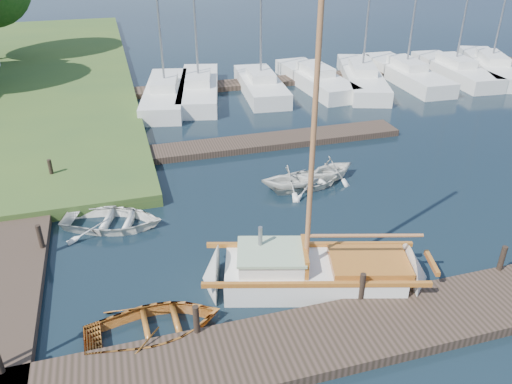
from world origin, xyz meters
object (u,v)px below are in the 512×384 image
object	(u,v)px
marina_boat_2	(261,84)
marina_boat_6	(454,69)
marina_boat_5	(406,72)
mooring_post_4	(40,236)
tender_b	(290,177)
tender_c	(308,178)
marina_boat_3	(315,78)
mooring_post_5	(51,169)
marina_boat_4	(362,76)
marina_boat_0	(165,92)
mooring_post_1	(196,319)
mooring_post_3	(502,258)
marina_boat_7	(491,65)
dinghy	(154,323)
marina_boat_1	(199,87)
mooring_post_2	(362,286)
tender_a	(112,218)
sailboat	(318,274)
tender_d	(332,167)

from	to	relation	value
marina_boat_2	marina_boat_6	world-z (taller)	marina_boat_2
marina_boat_5	mooring_post_4	bearing A→B (deg)	125.70
tender_b	marina_boat_6	xyz separation A→B (m)	(16.13, 12.18, -0.03)
tender_c	marina_boat_3	distance (m)	13.73
mooring_post_5	marina_boat_4	size ratio (longest dim) A/B	0.07
marina_boat_0	marina_boat_2	size ratio (longest dim) A/B	0.97
mooring_post_1	tender_b	size ratio (longest dim) A/B	0.36
mooring_post_3	marina_boat_7	world-z (taller)	marina_boat_7
mooring_post_1	marina_boat_2	size ratio (longest dim) A/B	0.07
dinghy	tender_b	xyz separation A→B (m)	(5.93, 6.30, 0.23)
marina_boat_3	marina_boat_1	bearing A→B (deg)	85.62
mooring_post_1	marina_boat_1	distance (m)	20.11
marina_boat_4	marina_boat_1	bearing A→B (deg)	105.56
marina_boat_5	marina_boat_6	distance (m)	3.57
mooring_post_2	marina_boat_3	xyz separation A→B (m)	(6.71, 19.65, -0.12)
mooring_post_5	mooring_post_2	bearing A→B (deg)	-49.64
marina_boat_3	marina_boat_6	size ratio (longest dim) A/B	1.28
mooring_post_5	tender_a	world-z (taller)	mooring_post_5
mooring_post_1	marina_boat_3	distance (m)	22.63
mooring_post_5	marina_boat_5	xyz separation A→B (m)	(21.49, 9.26, -0.13)
dinghy	marina_boat_2	size ratio (longest dim) A/B	0.32
marina_boat_3	marina_boat_7	xyz separation A→B (m)	(12.80, -0.56, -0.00)
mooring_post_1	marina_boat_3	xyz separation A→B (m)	(11.21, 19.65, -0.12)
mooring_post_3	marina_boat_5	xyz separation A→B (m)	(8.49, 19.26, -0.13)
mooring_post_4	tender_b	distance (m)	9.12
tender_b	marina_boat_3	distance (m)	14.27
tender_a	marina_boat_2	xyz separation A→B (m)	(9.34, 13.21, 0.22)
mooring_post_2	dinghy	xyz separation A→B (m)	(-5.50, 0.53, -0.34)
mooring_post_3	tender_c	size ratio (longest dim) A/B	0.26
dinghy	marina_boat_4	xyz separation A→B (m)	(15.24, 18.64, 0.21)
mooring_post_5	tender_a	distance (m)	4.48
mooring_post_3	marina_boat_0	xyz separation A→B (m)	(-7.32, 19.26, -0.13)
tender_a	marina_boat_6	distance (m)	26.29
sailboat	dinghy	bearing A→B (deg)	-155.83
tender_d	tender_c	bearing A→B (deg)	86.70
tender_a	marina_boat_0	xyz separation A→B (m)	(3.52, 13.17, 0.21)
tender_a	marina_boat_5	distance (m)	23.39
tender_c	marina_boat_4	xyz separation A→B (m)	(8.48, 12.11, 0.25)
dinghy	marina_boat_4	size ratio (longest dim) A/B	0.29
mooring_post_5	tender_c	size ratio (longest dim) A/B	0.26
tender_b	marina_boat_2	size ratio (longest dim) A/B	0.21
tender_c	tender_d	distance (m)	1.18
dinghy	tender_a	world-z (taller)	dinghy
mooring_post_3	marina_boat_7	distance (m)	24.29
mooring_post_1	sailboat	distance (m)	3.96
marina_boat_0	marina_boat_4	bearing A→B (deg)	-78.83
marina_boat_4	marina_boat_7	distance (m)	9.77
tender_c	tender_d	bearing A→B (deg)	-82.36
tender_b	marina_boat_1	xyz separation A→B (m)	(-1.18, 12.92, -0.02)
marina_boat_1	marina_boat_7	size ratio (longest dim) A/B	0.86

